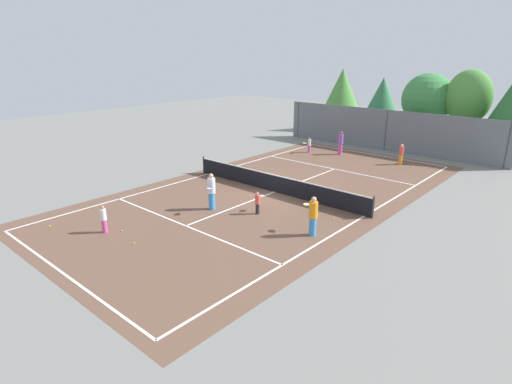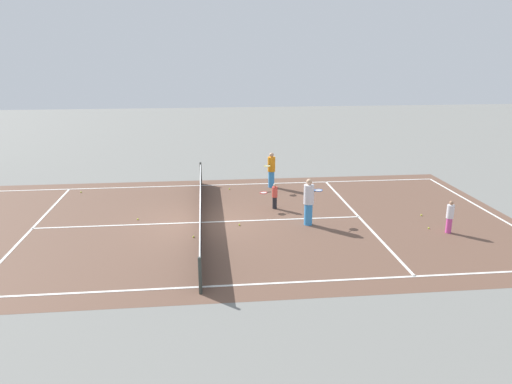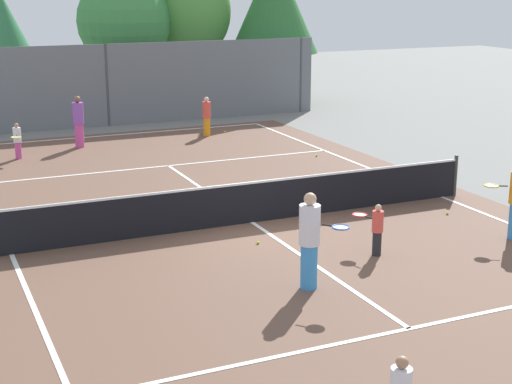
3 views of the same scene
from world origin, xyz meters
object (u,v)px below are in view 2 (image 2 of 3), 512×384
at_px(tennis_ball_7, 239,225).
at_px(player_1, 271,170).
at_px(tennis_ball_2, 421,215).
at_px(tennis_ball_8, 138,219).
at_px(tennis_ball_5, 229,189).
at_px(tennis_ball_0, 429,228).
at_px(tennis_ball_1, 194,237).
at_px(player_3, 309,201).
at_px(tennis_ball_6, 81,192).
at_px(player_2, 450,217).
at_px(player_5, 274,196).

bearing_deg(tennis_ball_7, player_1, -20.29).
bearing_deg(tennis_ball_2, tennis_ball_7, 92.72).
bearing_deg(tennis_ball_8, tennis_ball_5, -43.74).
bearing_deg(tennis_ball_5, tennis_ball_2, -122.13).
xyz_separation_m(player_1, tennis_ball_8, (-4.26, 5.97, -0.86)).
xyz_separation_m(tennis_ball_0, tennis_ball_1, (0.05, 8.88, 0.00)).
bearing_deg(tennis_ball_0, tennis_ball_5, 49.10).
bearing_deg(tennis_ball_1, tennis_ball_8, 46.22).
height_order(player_3, tennis_ball_5, player_3).
height_order(tennis_ball_5, tennis_ball_6, same).
height_order(player_2, tennis_ball_0, player_2).
distance_m(player_5, tennis_ball_5, 3.67).
bearing_deg(tennis_ball_5, tennis_ball_1, 165.27).
distance_m(player_2, tennis_ball_7, 7.86).
height_order(tennis_ball_1, tennis_ball_2, same).
distance_m(player_5, tennis_ball_6, 9.44).
xyz_separation_m(player_2, tennis_ball_7, (1.59, 7.67, -0.60)).
bearing_deg(tennis_ball_1, tennis_ball_0, -90.35).
height_order(player_3, tennis_ball_6, player_3).
bearing_deg(player_1, player_3, -172.76).
distance_m(tennis_ball_0, tennis_ball_7, 7.23).
xyz_separation_m(tennis_ball_7, tennis_ball_8, (1.08, 4.00, 0.00)).
height_order(player_5, tennis_ball_1, player_5).
height_order(tennis_ball_2, tennis_ball_8, same).
height_order(player_1, tennis_ball_7, player_1).
height_order(player_1, player_3, player_3).
relative_size(tennis_ball_0, tennis_ball_8, 1.00).
bearing_deg(player_5, tennis_ball_7, 140.25).
relative_size(player_2, tennis_ball_0, 18.79).
height_order(player_1, tennis_ball_0, player_1).
height_order(tennis_ball_2, tennis_ball_6, same).
bearing_deg(tennis_ball_5, tennis_ball_6, 88.51).
relative_size(player_1, tennis_ball_7, 26.37).
height_order(player_1, tennis_ball_6, player_1).
xyz_separation_m(player_5, tennis_ball_7, (-1.95, 1.62, -0.55)).
xyz_separation_m(tennis_ball_2, tennis_ball_6, (4.97, 14.68, 0.00)).
height_order(player_5, tennis_ball_8, player_5).
relative_size(player_5, tennis_ball_2, 16.71).
distance_m(tennis_ball_2, tennis_ball_5, 9.00).
bearing_deg(tennis_ball_0, tennis_ball_8, 78.76).
height_order(player_1, tennis_ball_5, player_1).
height_order(player_5, tennis_ball_6, player_5).
bearing_deg(tennis_ball_6, player_3, -119.16).
height_order(tennis_ball_0, tennis_ball_7, same).
xyz_separation_m(player_1, tennis_ball_0, (-6.48, -5.16, -0.86)).
distance_m(player_2, player_3, 5.21).
xyz_separation_m(player_5, tennis_ball_8, (-0.87, 5.62, -0.55)).
distance_m(tennis_ball_0, tennis_ball_1, 8.88).
bearing_deg(player_5, tennis_ball_6, 68.99).
distance_m(player_2, tennis_ball_6, 16.39).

